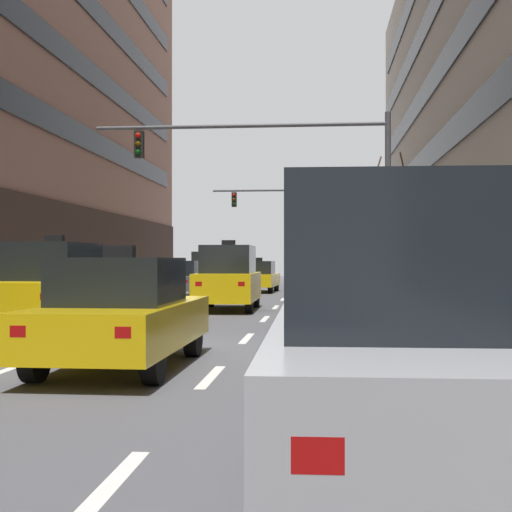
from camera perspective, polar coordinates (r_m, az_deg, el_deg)
ground_plane at (r=13.56m, az=-8.50°, el=-7.50°), size 120.00×120.00×0.00m
sidewalk_right at (r=13.58m, az=19.34°, el=-7.18°), size 3.27×80.00×0.14m
lane_stripe_l1_s4 at (r=15.91m, az=-12.47°, el=-6.41°), size 0.16×2.00×0.01m
lane_stripe_l1_s5 at (r=20.71m, az=-8.26°, el=-5.00°), size 0.16×2.00×0.01m
lane_stripe_l1_s6 at (r=25.59m, az=-5.65°, el=-4.11°), size 0.16×2.00×0.01m
lane_stripe_l1_s7 at (r=30.50m, az=-3.88°, el=-3.49°), size 0.16×2.00×0.01m
lane_stripe_l1_s8 at (r=35.44m, az=-2.61°, el=-3.05°), size 0.16×2.00×0.01m
lane_stripe_l1_s9 at (r=40.40m, az=-1.65°, el=-2.72°), size 0.16×2.00×0.01m
lane_stripe_l1_s10 at (r=45.36m, az=-0.89°, el=-2.45°), size 0.16×2.00×0.01m
lane_stripe_l2_s2 at (r=5.58m, az=-12.00°, el=-17.98°), size 0.16×2.00×0.01m
lane_stripe_l2_s3 at (r=10.34m, az=-3.66°, el=-9.74°), size 0.16×2.00×0.01m
lane_stripe_l2_s4 at (r=15.25m, az=-0.76°, el=-6.69°), size 0.16×2.00×0.01m
lane_stripe_l2_s5 at (r=20.21m, az=0.72°, el=-5.12°), size 0.16×2.00×0.01m
lane_stripe_l2_s6 at (r=25.18m, az=1.60°, el=-4.17°), size 0.16×2.00×0.01m
lane_stripe_l2_s7 at (r=30.16m, az=2.20°, el=-3.53°), size 0.16×2.00×0.01m
lane_stripe_l2_s8 at (r=35.15m, az=2.62°, el=-3.07°), size 0.16×2.00×0.01m
lane_stripe_l2_s9 at (r=40.14m, az=2.94°, el=-2.73°), size 0.16×2.00×0.01m
lane_stripe_l2_s10 at (r=45.14m, az=3.19°, el=-2.46°), size 0.16×2.00×0.01m
car_driving_0 at (r=32.65m, az=-6.03°, el=-1.86°), size 1.99×4.48×1.66m
taxi_driving_1 at (r=17.52m, az=-16.02°, el=-2.42°), size 1.83×4.36×2.29m
taxi_driving_2 at (r=23.71m, az=-2.24°, el=-1.79°), size 1.94×4.52×2.36m
taxi_driving_3 at (r=11.20m, az=-10.79°, el=-4.62°), size 1.98×4.63×1.92m
taxi_driving_4 at (r=36.88m, az=0.20°, el=-1.70°), size 2.03×4.44×1.81m
taxi_driving_6 at (r=41.38m, az=-3.90°, el=-1.17°), size 2.07×4.56×2.35m
car_parked_0 at (r=5.00m, az=12.27°, el=-7.40°), size 1.95×4.51×2.17m
car_parked_1 at (r=10.77m, az=8.44°, el=-4.98°), size 1.97×4.48×1.66m
car_parked_2 at (r=17.35m, az=7.21°, el=-3.19°), size 1.95×4.50×1.67m
car_parked_3 at (r=23.22m, az=6.69°, el=-2.41°), size 1.96×4.60×1.72m
traffic_signal_0 at (r=21.65m, az=3.05°, el=6.89°), size 9.12×0.35×6.03m
traffic_signal_1 at (r=40.55m, az=4.53°, el=3.44°), size 8.33×0.35×6.23m
street_tree_0 at (r=29.73m, az=10.94°, el=2.29°), size 2.02×1.85×5.99m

